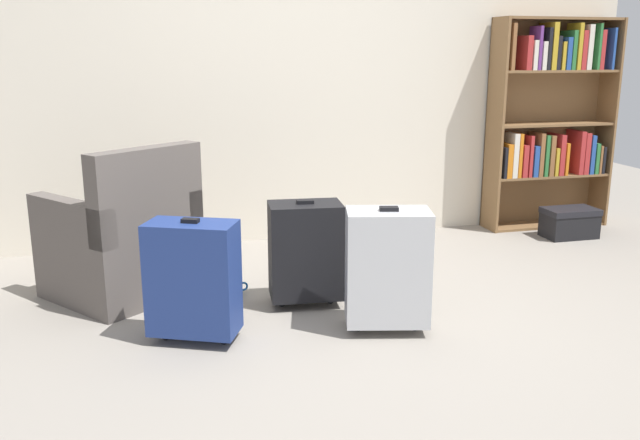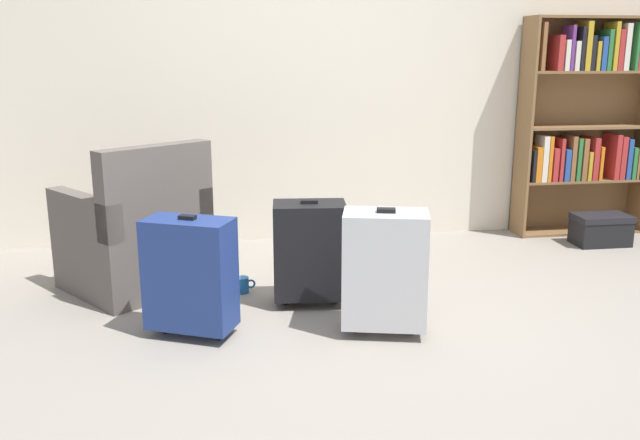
{
  "view_description": "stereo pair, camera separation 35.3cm",
  "coord_description": "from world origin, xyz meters",
  "px_view_note": "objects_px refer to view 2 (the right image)",
  "views": [
    {
      "loc": [
        -0.99,
        -2.99,
        1.41
      ],
      "look_at": [
        -0.13,
        0.33,
        0.55
      ],
      "focal_mm": 37.94,
      "sensor_mm": 36.0,
      "label": 1
    },
    {
      "loc": [
        -0.64,
        -3.06,
        1.41
      ],
      "look_at": [
        -0.13,
        0.33,
        0.55
      ],
      "focal_mm": 37.94,
      "sensor_mm": 36.0,
      "label": 2
    }
  ],
  "objects_px": {
    "suitcase_black": "(309,250)",
    "suitcase_navy_blue": "(190,274)",
    "bookshelf": "(584,119)",
    "armchair": "(136,238)",
    "storage_box": "(601,229)",
    "suitcase_silver": "(385,269)",
    "mug": "(243,285)"
  },
  "relations": [
    {
      "from": "armchair",
      "to": "bookshelf",
      "type": "bearing_deg",
      "value": 14.35
    },
    {
      "from": "armchair",
      "to": "storage_box",
      "type": "xyz_separation_m",
      "value": [
        3.31,
        0.46,
        -0.2
      ]
    },
    {
      "from": "storage_box",
      "to": "suitcase_navy_blue",
      "type": "height_order",
      "value": "suitcase_navy_blue"
    },
    {
      "from": "mug",
      "to": "bookshelf",
      "type": "bearing_deg",
      "value": 20.85
    },
    {
      "from": "suitcase_silver",
      "to": "suitcase_navy_blue",
      "type": "distance_m",
      "value": 0.98
    },
    {
      "from": "suitcase_black",
      "to": "suitcase_navy_blue",
      "type": "relative_size",
      "value": 0.97
    },
    {
      "from": "storage_box",
      "to": "bookshelf",
      "type": "bearing_deg",
      "value": 89.01
    },
    {
      "from": "bookshelf",
      "to": "storage_box",
      "type": "xyz_separation_m",
      "value": [
        -0.01,
        -0.39,
        -0.78
      ]
    },
    {
      "from": "armchair",
      "to": "suitcase_black",
      "type": "bearing_deg",
      "value": -22.63
    },
    {
      "from": "mug",
      "to": "suitcase_silver",
      "type": "bearing_deg",
      "value": -45.44
    },
    {
      "from": "bookshelf",
      "to": "suitcase_navy_blue",
      "type": "distance_m",
      "value": 3.43
    },
    {
      "from": "suitcase_silver",
      "to": "suitcase_navy_blue",
      "type": "xyz_separation_m",
      "value": [
        -0.97,
        0.11,
        -0.01
      ]
    },
    {
      "from": "storage_box",
      "to": "suitcase_navy_blue",
      "type": "xyz_separation_m",
      "value": [
        -2.96,
        -1.23,
        0.21
      ]
    },
    {
      "from": "bookshelf",
      "to": "storage_box",
      "type": "distance_m",
      "value": 0.87
    },
    {
      "from": "suitcase_silver",
      "to": "suitcase_navy_blue",
      "type": "relative_size",
      "value": 1.04
    },
    {
      "from": "bookshelf",
      "to": "suitcase_navy_blue",
      "type": "bearing_deg",
      "value": -151.43
    },
    {
      "from": "mug",
      "to": "storage_box",
      "type": "xyz_separation_m",
      "value": [
        2.69,
        0.64,
        0.07
      ]
    },
    {
      "from": "storage_box",
      "to": "suitcase_navy_blue",
      "type": "bearing_deg",
      "value": -157.45
    },
    {
      "from": "suitcase_black",
      "to": "suitcase_navy_blue",
      "type": "xyz_separation_m",
      "value": [
        -0.65,
        -0.35,
        0.01
      ]
    },
    {
      "from": "storage_box",
      "to": "suitcase_black",
      "type": "distance_m",
      "value": 2.48
    },
    {
      "from": "bookshelf",
      "to": "suitcase_black",
      "type": "bearing_deg",
      "value": -151.44
    },
    {
      "from": "bookshelf",
      "to": "suitcase_navy_blue",
      "type": "height_order",
      "value": "bookshelf"
    },
    {
      "from": "storage_box",
      "to": "mug",
      "type": "bearing_deg",
      "value": -166.62
    },
    {
      "from": "bookshelf",
      "to": "armchair",
      "type": "xyz_separation_m",
      "value": [
        -3.32,
        -0.85,
        -0.58
      ]
    },
    {
      "from": "suitcase_navy_blue",
      "to": "mug",
      "type": "bearing_deg",
      "value": 64.9
    },
    {
      "from": "mug",
      "to": "storage_box",
      "type": "height_order",
      "value": "storage_box"
    },
    {
      "from": "armchair",
      "to": "suitcase_silver",
      "type": "bearing_deg",
      "value": -33.81
    },
    {
      "from": "mug",
      "to": "suitcase_silver",
      "type": "distance_m",
      "value": 1.03
    },
    {
      "from": "armchair",
      "to": "mug",
      "type": "xyz_separation_m",
      "value": [
        0.62,
        -0.18,
        -0.27
      ]
    },
    {
      "from": "bookshelf",
      "to": "mug",
      "type": "xyz_separation_m",
      "value": [
        -2.69,
        -1.03,
        -0.85
      ]
    },
    {
      "from": "suitcase_navy_blue",
      "to": "bookshelf",
      "type": "bearing_deg",
      "value": 28.57
    },
    {
      "from": "mug",
      "to": "suitcase_silver",
      "type": "relative_size",
      "value": 0.18
    }
  ]
}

